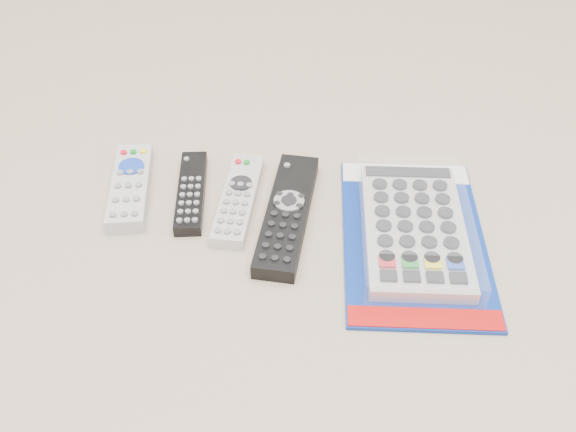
# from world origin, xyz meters

# --- Properties ---
(remote_small_grey) EXTENTS (0.08, 0.17, 0.03)m
(remote_small_grey) POSITION_xyz_m (-0.21, 0.02, 0.01)
(remote_small_grey) COLOR #AAAAAC
(remote_small_grey) RESTS_ON ground
(remote_slim_black) EXTENTS (0.06, 0.16, 0.02)m
(remote_slim_black) POSITION_xyz_m (-0.12, 0.03, 0.01)
(remote_slim_black) COLOR black
(remote_slim_black) RESTS_ON ground
(remote_silver_dvd) EXTENTS (0.05, 0.17, 0.02)m
(remote_silver_dvd) POSITION_xyz_m (-0.06, 0.02, 0.01)
(remote_silver_dvd) COLOR #BCBCC0
(remote_silver_dvd) RESTS_ON ground
(remote_large_black) EXTENTS (0.06, 0.22, 0.02)m
(remote_large_black) POSITION_xyz_m (0.01, -0.00, 0.01)
(remote_large_black) COLOR black
(remote_large_black) RESTS_ON ground
(jumbo_remote_packaged) EXTENTS (0.20, 0.31, 0.04)m
(jumbo_remote_packaged) POSITION_xyz_m (0.18, -0.02, 0.02)
(jumbo_remote_packaged) COLOR navy
(jumbo_remote_packaged) RESTS_ON ground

